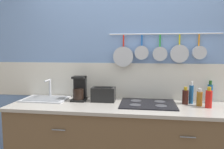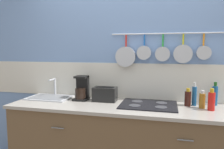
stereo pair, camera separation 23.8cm
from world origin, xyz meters
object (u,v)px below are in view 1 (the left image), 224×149
Objects in this scene: bottle_hot_sauce at (210,93)px; coffee_maker at (79,91)px; bottle_dish_soap at (199,98)px; bottle_vinegar at (209,99)px; toaster at (103,94)px; bottle_olive_oil at (185,97)px; bottle_sesame_oil at (191,94)px.

coffee_maker is at bearing -175.84° from bottle_hot_sauce.
bottle_dish_soap is 0.23m from bottle_hot_sauce.
bottle_vinegar reaches higher than bottle_dish_soap.
bottle_hot_sauce is (1.52, 0.11, -0.01)m from coffee_maker.
bottle_olive_oil is at bearing 0.42° from toaster.
bottle_vinegar is at bearing -4.80° from coffee_maker.
bottle_dish_soap is at bearing -55.47° from bottle_sesame_oil.
bottle_vinegar is at bearing -5.75° from toaster.
bottle_hot_sauce is at bearing 4.16° from coffee_maker.
bottle_sesame_oil is at bearing 2.72° from toaster.
coffee_maker is 1.55× the size of bottle_dish_soap.
bottle_hot_sauce is (1.22, 0.12, 0.03)m from toaster.
toaster is 1.31× the size of bottle_vinegar.
coffee_maker is at bearing -179.95° from bottle_olive_oil.
bottle_hot_sauce is (0.22, 0.07, 0.00)m from bottle_sesame_oil.
bottle_sesame_oil reaches higher than toaster.
bottle_olive_oil is at bearing -159.40° from bottle_hot_sauce.
bottle_vinegar is 0.24m from bottle_hot_sauce.
bottle_hot_sauce reaches higher than toaster.
bottle_vinegar is at bearing -108.09° from bottle_hot_sauce.
bottle_olive_oil is 1.03× the size of bottle_dish_soap.
bottle_dish_soap is 0.85× the size of bottle_vinegar.
bottle_hot_sauce is at bearing 17.26° from bottle_sesame_oil.
coffee_maker is 1.01× the size of toaster.
bottle_hot_sauce is (0.29, 0.11, 0.03)m from bottle_olive_oil.
coffee_maker reaches higher than bottle_sesame_oil.
bottle_olive_oil is 0.25m from bottle_vinegar.
toaster is 1.23m from bottle_hot_sauce.
bottle_olive_oil is at bearing 157.37° from bottle_dish_soap.
bottle_hot_sauce reaches higher than bottle_vinegar.
toaster is at bearing -177.28° from bottle_sesame_oil.
bottle_vinegar is at bearing -48.39° from bottle_sesame_oil.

